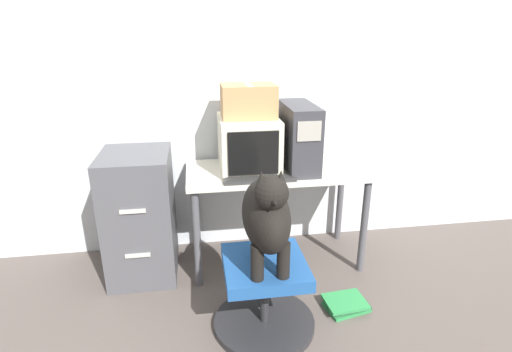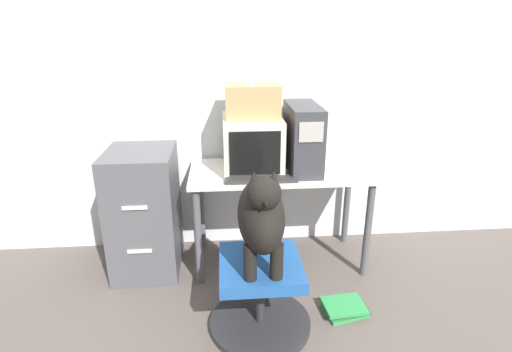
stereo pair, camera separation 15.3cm
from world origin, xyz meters
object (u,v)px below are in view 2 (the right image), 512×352
at_px(filing_cabinet, 145,212).
at_px(office_chair, 260,295).
at_px(book_stack_floor, 345,308).
at_px(keyboard, 261,178).
at_px(crt_monitor, 252,143).
at_px(dog, 261,215).
at_px(cardboard_box, 252,101).
at_px(pc_tower, 303,138).

bearing_deg(filing_cabinet, office_chair, -42.67).
bearing_deg(book_stack_floor, keyboard, 138.12).
distance_m(crt_monitor, dog, 0.79).
distance_m(dog, book_stack_floor, 0.89).
bearing_deg(filing_cabinet, crt_monitor, 3.51).
height_order(office_chair, book_stack_floor, office_chair).
bearing_deg(crt_monitor, cardboard_box, 90.00).
distance_m(office_chair, filing_cabinet, 1.04).
bearing_deg(keyboard, filing_cabinet, 166.90).
bearing_deg(book_stack_floor, dog, -168.42).
height_order(pc_tower, office_chair, pc_tower).
bearing_deg(crt_monitor, filing_cabinet, -176.49).
relative_size(pc_tower, office_chair, 0.85).
bearing_deg(pc_tower, keyboard, -146.45).
distance_m(keyboard, cardboard_box, 0.51).
height_order(office_chair, filing_cabinet, filing_cabinet).
bearing_deg(pc_tower, dog, -115.45).
height_order(keyboard, dog, dog).
relative_size(crt_monitor, office_chair, 0.79).
relative_size(crt_monitor, filing_cabinet, 0.53).
distance_m(crt_monitor, office_chair, 1.00).
relative_size(crt_monitor, cardboard_box, 1.32).
bearing_deg(cardboard_box, book_stack_floor, -52.18).
distance_m(pc_tower, office_chair, 1.07).
xyz_separation_m(dog, filing_cabinet, (-0.74, 0.72, -0.30)).
xyz_separation_m(pc_tower, office_chair, (-0.35, -0.70, -0.73)).
bearing_deg(keyboard, book_stack_floor, -41.88).
xyz_separation_m(office_chair, filing_cabinet, (-0.74, 0.69, 0.22)).
height_order(filing_cabinet, book_stack_floor, filing_cabinet).
height_order(keyboard, book_stack_floor, keyboard).
height_order(crt_monitor, cardboard_box, cardboard_box).
distance_m(keyboard, filing_cabinet, 0.87).
bearing_deg(book_stack_floor, office_chair, -172.55).
bearing_deg(filing_cabinet, cardboard_box, 3.80).
xyz_separation_m(crt_monitor, keyboard, (0.04, -0.23, -0.17)).
xyz_separation_m(office_chair, cardboard_box, (0.01, 0.74, 0.98)).
relative_size(crt_monitor, dog, 0.80).
distance_m(crt_monitor, keyboard, 0.29).
bearing_deg(cardboard_box, filing_cabinet, -176.20).
bearing_deg(crt_monitor, office_chair, -91.04).
bearing_deg(pc_tower, crt_monitor, 175.10).
distance_m(crt_monitor, pc_tower, 0.34).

